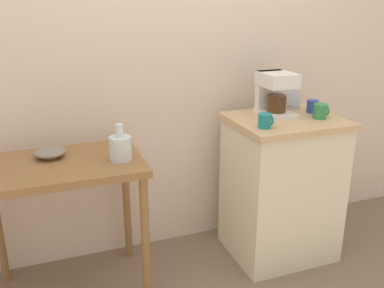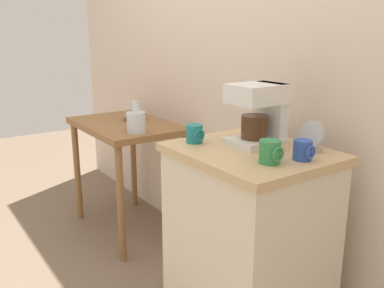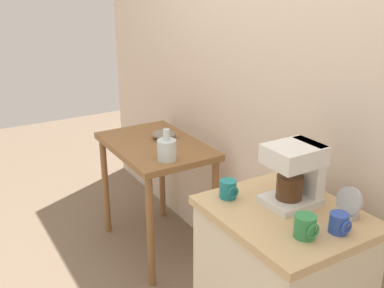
{
  "view_description": "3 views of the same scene",
  "coord_description": "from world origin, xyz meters",
  "px_view_note": "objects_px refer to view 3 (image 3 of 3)",
  "views": [
    {
      "loc": [
        -0.78,
        -2.07,
        1.55
      ],
      "look_at": [
        -0.03,
        -0.06,
        0.82
      ],
      "focal_mm": 39.52,
      "sensor_mm": 36.0,
      "label": 1
    },
    {
      "loc": [
        1.81,
        -1.18,
        1.37
      ],
      "look_at": [
        0.11,
        -0.0,
        0.81
      ],
      "focal_mm": 39.54,
      "sensor_mm": 36.0,
      "label": 2
    },
    {
      "loc": [
        1.76,
        -1.19,
        1.79
      ],
      "look_at": [
        -0.14,
        -0.04,
        0.96
      ],
      "focal_mm": 42.35,
      "sensor_mm": 36.0,
      "label": 3
    }
  ],
  "objects_px": {
    "bowl_stoneware": "(164,134)",
    "mug_dark_teal": "(228,189)",
    "mug_blue": "(339,223)",
    "glass_carafe_vase": "(167,149)",
    "coffee_maker": "(296,172)",
    "mug_tall_green": "(305,227)",
    "table_clock": "(349,204)"
  },
  "relations": [
    {
      "from": "mug_tall_green",
      "to": "mug_dark_teal",
      "type": "distance_m",
      "value": 0.4
    },
    {
      "from": "bowl_stoneware",
      "to": "glass_carafe_vase",
      "type": "xyz_separation_m",
      "value": [
        0.34,
        -0.16,
        0.04
      ]
    },
    {
      "from": "coffee_maker",
      "to": "mug_tall_green",
      "type": "xyz_separation_m",
      "value": [
        0.22,
        -0.15,
        -0.1
      ]
    },
    {
      "from": "bowl_stoneware",
      "to": "table_clock",
      "type": "xyz_separation_m",
      "value": [
        1.48,
        0.04,
        0.15
      ]
    },
    {
      "from": "bowl_stoneware",
      "to": "table_clock",
      "type": "height_order",
      "value": "table_clock"
    },
    {
      "from": "glass_carafe_vase",
      "to": "mug_tall_green",
      "type": "height_order",
      "value": "mug_tall_green"
    },
    {
      "from": "bowl_stoneware",
      "to": "mug_blue",
      "type": "height_order",
      "value": "mug_blue"
    },
    {
      "from": "coffee_maker",
      "to": "mug_tall_green",
      "type": "distance_m",
      "value": 0.29
    },
    {
      "from": "mug_blue",
      "to": "mug_tall_green",
      "type": "bearing_deg",
      "value": -107.84
    },
    {
      "from": "bowl_stoneware",
      "to": "mug_dark_teal",
      "type": "relative_size",
      "value": 2.03
    },
    {
      "from": "coffee_maker",
      "to": "mug_tall_green",
      "type": "height_order",
      "value": "coffee_maker"
    },
    {
      "from": "mug_blue",
      "to": "table_clock",
      "type": "distance_m",
      "value": 0.14
    },
    {
      "from": "glass_carafe_vase",
      "to": "coffee_maker",
      "type": "xyz_separation_m",
      "value": [
        0.95,
        0.1,
        0.2
      ]
    },
    {
      "from": "coffee_maker",
      "to": "mug_blue",
      "type": "bearing_deg",
      "value": -5.34
    },
    {
      "from": "glass_carafe_vase",
      "to": "mug_blue",
      "type": "bearing_deg",
      "value": 3.61
    },
    {
      "from": "bowl_stoneware",
      "to": "mug_blue",
      "type": "distance_m",
      "value": 1.56
    },
    {
      "from": "glass_carafe_vase",
      "to": "mug_tall_green",
      "type": "bearing_deg",
      "value": -2.64
    },
    {
      "from": "bowl_stoneware",
      "to": "mug_dark_teal",
      "type": "distance_m",
      "value": 1.15
    },
    {
      "from": "mug_tall_green",
      "to": "table_clock",
      "type": "relative_size",
      "value": 0.69
    },
    {
      "from": "bowl_stoneware",
      "to": "mug_tall_green",
      "type": "distance_m",
      "value": 1.53
    },
    {
      "from": "mug_dark_teal",
      "to": "table_clock",
      "type": "xyz_separation_m",
      "value": [
        0.38,
        0.31,
        0.02
      ]
    },
    {
      "from": "mug_blue",
      "to": "mug_tall_green",
      "type": "height_order",
      "value": "mug_tall_green"
    },
    {
      "from": "mug_dark_teal",
      "to": "bowl_stoneware",
      "type": "bearing_deg",
      "value": 166.22
    },
    {
      "from": "coffee_maker",
      "to": "mug_blue",
      "type": "xyz_separation_m",
      "value": [
        0.26,
        -0.02,
        -0.1
      ]
    },
    {
      "from": "coffee_maker",
      "to": "mug_dark_teal",
      "type": "bearing_deg",
      "value": -130.02
    },
    {
      "from": "glass_carafe_vase",
      "to": "mug_dark_teal",
      "type": "height_order",
      "value": "mug_dark_teal"
    },
    {
      "from": "coffee_maker",
      "to": "mug_dark_teal",
      "type": "xyz_separation_m",
      "value": [
        -0.18,
        -0.21,
        -0.1
      ]
    },
    {
      "from": "coffee_maker",
      "to": "table_clock",
      "type": "bearing_deg",
      "value": 26.23
    },
    {
      "from": "mug_tall_green",
      "to": "glass_carafe_vase",
      "type": "bearing_deg",
      "value": 177.36
    },
    {
      "from": "mug_blue",
      "to": "table_clock",
      "type": "xyz_separation_m",
      "value": [
        -0.06,
        0.12,
        0.02
      ]
    },
    {
      "from": "table_clock",
      "to": "mug_blue",
      "type": "bearing_deg",
      "value": -62.18
    },
    {
      "from": "glass_carafe_vase",
      "to": "mug_tall_green",
      "type": "distance_m",
      "value": 1.17
    }
  ]
}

